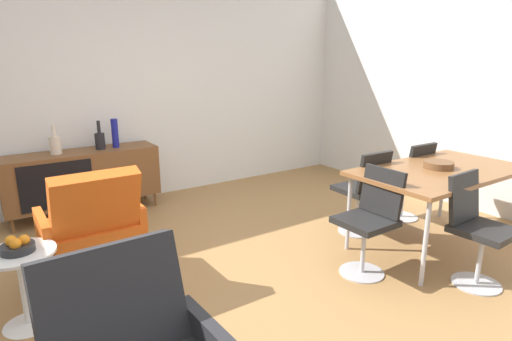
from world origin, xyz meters
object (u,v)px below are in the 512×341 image
sideboard (83,176)px  vase_cobalt (115,133)px  wooden_bowl_on_table (438,165)px  vase_sculptural_dark (100,140)px  dining_chair_back_left (364,189)px  dining_table (440,173)px  lounge_chair_red (93,227)px  fruit_bowl (17,246)px  dining_chair_near_window (371,217)px  dining_chair_front_left (476,225)px  dining_chair_back_right (409,178)px  side_table_round (23,280)px  vase_ceramic_small (55,144)px

sideboard → vase_cobalt: (0.39, 0.00, 0.44)m
wooden_bowl_on_table → sideboard: bearing=133.4°
vase_sculptural_dark → dining_chair_back_left: vase_sculptural_dark is taller
dining_table → lounge_chair_red: size_ratio=1.69×
fruit_bowl → lounge_chair_red: bearing=29.3°
dining_table → wooden_bowl_on_table: 0.08m
dining_table → dining_chair_near_window: dining_chair_near_window is taller
sideboard → dining_chair_front_left: bearing=-56.4°
sideboard → lounge_chair_red: size_ratio=1.69×
dining_chair_near_window → dining_chair_back_right: 1.36m
sideboard → dining_chair_back_left: size_ratio=1.87×
dining_table → fruit_bowl: (-3.28, 0.75, -0.14)m
dining_chair_front_left → side_table_round: (-2.93, 1.31, -0.15)m
lounge_chair_red → wooden_bowl_on_table: bearing=-20.0°
wooden_bowl_on_table → vase_sculptural_dark: bearing=130.8°
sideboard → dining_chair_back_left: bearing=-44.6°
wooden_bowl_on_table → dining_chair_front_left: dining_chair_front_left is taller
sideboard → vase_cobalt: 0.59m
sideboard → vase_cobalt: size_ratio=4.97×
vase_cobalt → dining_chair_back_right: (2.45, -2.11, -0.41)m
dining_chair_front_left → dining_chair_near_window: bearing=133.8°
dining_chair_back_right → lounge_chair_red: bearing=171.3°
vase_ceramic_small → wooden_bowl_on_table: bearing=-44.0°
vase_sculptural_dark → dining_chair_back_right: (2.62, -2.11, -0.35)m
vase_sculptural_dark → fruit_bowl: bearing=-117.8°
sideboard → dining_chair_near_window: dining_chair_near_window is taller
dining_chair_back_right → lounge_chair_red: size_ratio=0.90×
dining_table → vase_ceramic_small: bearing=135.6°
vase_cobalt → dining_chair_near_window: size_ratio=0.38×
vase_cobalt → dining_chair_back_right: size_ratio=0.38×
fruit_bowl → side_table_round: bearing=86.9°
dining_chair_back_right → dining_chair_back_left: bearing=180.0°
vase_ceramic_small → dining_chair_back_right: (3.08, -2.11, -0.36)m
vase_ceramic_small → wooden_bowl_on_table: 3.80m
vase_cobalt → dining_chair_back_right: 3.26m
lounge_chair_red → side_table_round: lounge_chair_red is taller
vase_cobalt → lounge_chair_red: size_ratio=0.34×
vase_sculptural_dark → fruit_bowl: vase_sculptural_dark is taller
dining_chair_back_left → lounge_chair_red: size_ratio=0.90×
lounge_chair_red → vase_cobalt: bearing=67.8°
dining_chair_back_left → fruit_bowl: dining_chair_back_left is taller
side_table_round → vase_cobalt: bearing=58.4°
dining_chair_front_left → side_table_round: dining_chair_front_left is taller
sideboard → vase_sculptural_dark: vase_sculptural_dark is taller
sideboard → vase_ceramic_small: vase_ceramic_small is taller
dining_table → dining_chair_back_right: (0.35, 0.56, -0.23)m
dining_table → dining_chair_near_window: bearing=179.9°
sideboard → dining_chair_back_right: dining_chair_back_right is taller
vase_ceramic_small → dining_table: 3.82m
sideboard → fruit_bowl: 2.08m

